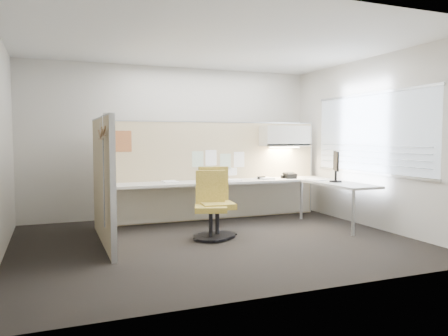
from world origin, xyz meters
name	(u,v)px	position (x,y,z in m)	size (l,w,h in m)	color
floor	(216,241)	(0.00, 0.00, -0.01)	(5.50, 4.50, 0.01)	black
ceiling	(215,42)	(0.00, 0.00, 2.80)	(5.50, 4.50, 0.01)	white
wall_back	(174,142)	(0.00, 2.25, 1.40)	(5.50, 0.02, 2.80)	beige
wall_front	(300,146)	(0.00, -2.25, 1.40)	(5.50, 0.02, 2.80)	beige
wall_right	(372,143)	(2.75, 0.00, 1.40)	(0.02, 4.50, 2.80)	beige
window_pane	(371,133)	(2.73, 0.00, 1.55)	(0.01, 2.80, 1.30)	#A8B6C3
partition_back	(213,171)	(0.55, 1.60, 0.88)	(4.10, 0.06, 1.75)	#C4B188
partition_left	(103,181)	(-1.50, 0.50, 0.88)	(0.06, 2.20, 1.75)	#C4B188
desk	(243,188)	(0.93, 1.13, 0.60)	(4.00, 2.07, 0.73)	beige
overhead_bin	(285,136)	(1.90, 1.39, 1.51)	(0.90, 0.36, 0.38)	beige
task_light_strip	(284,147)	(1.90, 1.39, 1.30)	(0.60, 0.06, 0.02)	#FFEABF
pinned_papers	(218,162)	(0.63, 1.57, 1.03)	(1.01, 0.00, 0.47)	#8CBF8C
poster	(123,141)	(-1.05, 1.57, 1.42)	(0.28, 0.00, 0.35)	orange
chair_left	(211,208)	(-0.01, 0.18, 0.46)	(0.58, 0.59, 0.98)	black
chair_right	(216,205)	(0.12, 0.30, 0.48)	(0.54, 0.55, 1.02)	black
monitor	(336,164)	(2.30, 0.35, 1.03)	(0.26, 0.45, 0.52)	black
phone	(290,176)	(1.92, 1.22, 0.78)	(0.21, 0.21, 0.12)	black
stapler	(261,178)	(1.37, 1.28, 0.76)	(0.14, 0.04, 0.05)	black
tape_dispenser	(284,177)	(1.82, 1.27, 0.76)	(0.10, 0.06, 0.06)	black
coat_hook	(102,143)	(-1.58, -0.32, 1.41)	(0.18, 0.46, 1.39)	silver
paper_stack_0	(170,182)	(-0.32, 1.35, 0.74)	(0.23, 0.30, 0.02)	white
paper_stack_1	(214,180)	(0.41, 1.17, 0.75)	(0.23, 0.30, 0.04)	white
paper_stack_2	(234,180)	(0.82, 1.26, 0.74)	(0.23, 0.30, 0.02)	white
paper_stack_3	(265,178)	(1.44, 1.27, 0.74)	(0.23, 0.30, 0.03)	white
paper_stack_4	(315,180)	(2.16, 0.75, 0.74)	(0.23, 0.30, 0.02)	white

